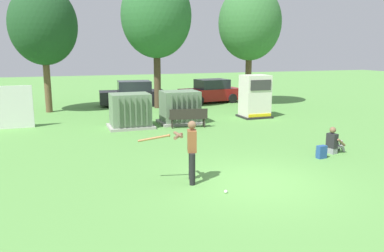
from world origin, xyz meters
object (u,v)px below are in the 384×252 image
(generator_enclosure, at_px, (255,97))
(backpack, at_px, (321,152))
(transformer_mid_west, at_px, (180,108))
(parked_car_left_of_center, at_px, (211,92))
(sports_ball, at_px, (226,192))
(parked_car_leftmost, at_px, (133,94))
(batter, at_px, (190,148))
(seated_spectator, at_px, (334,143))
(park_bench, at_px, (188,117))
(transformer_west, at_px, (130,111))

(generator_enclosure, height_order, backpack, generator_enclosure)
(transformer_mid_west, relative_size, parked_car_left_of_center, 0.48)
(sports_ball, xyz_separation_m, parked_car_leftmost, (0.74, 16.65, 0.71))
(parked_car_leftmost, bearing_deg, generator_enclosure, -50.95)
(batter, xyz_separation_m, seated_spectator, (5.86, 1.24, -0.60))
(seated_spectator, bearing_deg, park_bench, 119.90)
(parked_car_leftmost, bearing_deg, batter, -94.89)
(seated_spectator, distance_m, backpack, 0.97)
(park_bench, distance_m, backpack, 6.96)
(parked_car_left_of_center, bearing_deg, parked_car_leftmost, 176.18)
(batter, bearing_deg, generator_enclosure, 52.55)
(generator_enclosure, xyz_separation_m, batter, (-6.76, -8.82, -0.16))
(seated_spectator, xyz_separation_m, parked_car_leftmost, (-4.54, 14.27, 0.38))
(transformer_mid_west, xyz_separation_m, sports_ball, (-1.80, -9.64, -0.74))
(transformer_west, distance_m, generator_enclosure, 6.96)
(park_bench, xyz_separation_m, sports_ball, (-1.82, -8.39, -0.49))
(seated_spectator, bearing_deg, batter, -168.07)
(batter, distance_m, backpack, 5.14)
(transformer_mid_west, xyz_separation_m, seated_spectator, (3.48, -7.26, -0.41))
(transformer_west, xyz_separation_m, parked_car_left_of_center, (6.88, 6.95, -0.04))
(backpack, bearing_deg, batter, -170.85)
(park_bench, xyz_separation_m, parked_car_leftmost, (-1.08, 8.26, 0.22))
(transformer_west, height_order, transformer_mid_west, same)
(park_bench, distance_m, parked_car_leftmost, 8.34)
(sports_ball, height_order, seated_spectator, seated_spectator)
(transformer_west, relative_size, parked_car_left_of_center, 0.48)
(sports_ball, bearing_deg, backpack, 23.74)
(batter, bearing_deg, backpack, 9.15)
(sports_ball, relative_size, parked_car_left_of_center, 0.02)
(batter, bearing_deg, transformer_mid_west, 74.30)
(park_bench, xyz_separation_m, parked_car_left_of_center, (4.31, 7.90, 0.22))
(generator_enclosure, bearing_deg, parked_car_leftmost, 129.05)
(transformer_west, bearing_deg, generator_enclosure, 5.06)
(generator_enclosure, xyz_separation_m, parked_car_leftmost, (-5.43, 6.69, -0.38))
(sports_ball, bearing_deg, generator_enclosure, 58.24)
(backpack, xyz_separation_m, parked_car_left_of_center, (1.70, 14.34, 0.54))
(batter, distance_m, parked_car_left_of_center, 16.57)
(park_bench, xyz_separation_m, seated_spectator, (3.46, -6.01, -0.16))
(transformer_west, distance_m, backpack, 9.05)
(transformer_west, xyz_separation_m, transformer_mid_west, (2.55, 0.29, 0.00))
(transformer_west, distance_m, parked_car_left_of_center, 9.78)
(backpack, bearing_deg, park_bench, 112.04)
(backpack, relative_size, parked_car_left_of_center, 0.10)
(backpack, distance_m, parked_car_left_of_center, 14.45)
(park_bench, relative_size, sports_ball, 20.46)
(generator_enclosure, relative_size, seated_spectator, 2.39)
(sports_ball, xyz_separation_m, parked_car_left_of_center, (6.12, 16.29, 0.71))
(transformer_west, distance_m, transformer_mid_west, 2.57)
(batter, xyz_separation_m, backpack, (5.01, 0.81, -0.76))
(sports_ball, xyz_separation_m, seated_spectator, (5.27, 2.38, 0.33))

